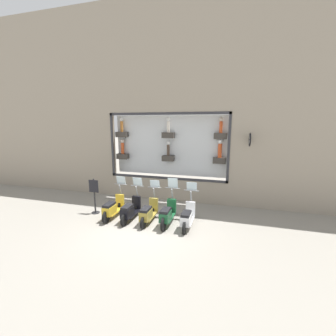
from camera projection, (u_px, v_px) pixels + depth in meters
name	position (u px, v px, depth m)	size (l,w,h in m)	color
ground_plane	(142.00, 229.00, 8.50)	(120.00, 120.00, 0.00)	gray
building_facade	(168.00, 102.00, 10.92)	(1.22, 36.00, 9.69)	gray
scooter_white_0	(187.00, 217.00, 8.59)	(1.79, 0.60, 1.58)	black
scooter_green_1	(168.00, 214.00, 8.80)	(1.81, 0.60, 1.70)	black
scooter_olive_2	(148.00, 212.00, 9.01)	(1.79, 0.61, 1.56)	black
scooter_black_3	(130.00, 210.00, 9.22)	(1.80, 0.60, 1.61)	black
scooter_yellow_4	(113.00, 208.00, 9.44)	(1.80, 0.60, 1.62)	black
shop_sign_post	(94.00, 195.00, 9.86)	(0.36, 0.45, 1.57)	#232326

